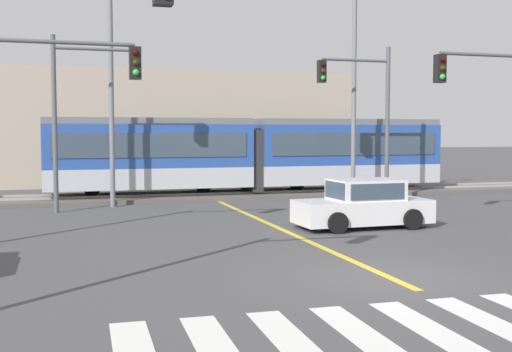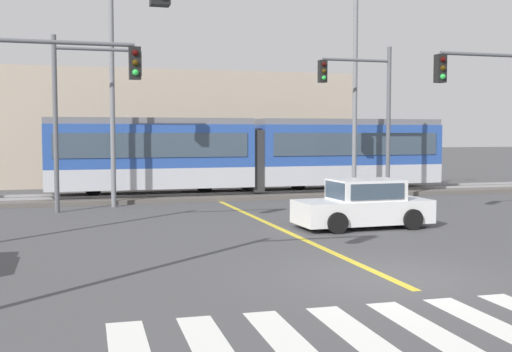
% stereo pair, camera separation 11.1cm
% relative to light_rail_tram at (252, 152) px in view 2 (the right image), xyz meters
% --- Properties ---
extents(ground_plane, '(200.00, 200.00, 0.00)m').
position_rel_light_rail_tram_xyz_m(ground_plane, '(-2.00, -16.96, -2.05)').
color(ground_plane, '#474749').
extents(track_bed, '(120.00, 4.00, 0.18)m').
position_rel_light_rail_tram_xyz_m(track_bed, '(-2.00, 0.01, -1.96)').
color(track_bed, '#56514C').
rests_on(track_bed, ground).
extents(rail_near, '(120.00, 0.08, 0.10)m').
position_rel_light_rail_tram_xyz_m(rail_near, '(-2.00, -0.71, -1.82)').
color(rail_near, '#939399').
rests_on(rail_near, track_bed).
extents(rail_far, '(120.00, 0.08, 0.10)m').
position_rel_light_rail_tram_xyz_m(rail_far, '(-2.00, 0.73, -1.82)').
color(rail_far, '#939399').
rests_on(rail_far, track_bed).
extents(light_rail_tram, '(18.50, 2.64, 3.43)m').
position_rel_light_rail_tram_xyz_m(light_rail_tram, '(0.00, 0.00, 0.00)').
color(light_rail_tram, '#B7BAC1').
rests_on(light_rail_tram, track_bed).
extents(crosswalk_stripe_0, '(0.64, 2.81, 0.01)m').
position_rel_light_rail_tram_xyz_m(crosswalk_stripe_0, '(-7.49, -20.02, -2.04)').
color(crosswalk_stripe_0, silver).
rests_on(crosswalk_stripe_0, ground).
extents(crosswalk_stripe_1, '(0.64, 2.81, 0.01)m').
position_rel_light_rail_tram_xyz_m(crosswalk_stripe_1, '(-6.39, -20.05, -2.04)').
color(crosswalk_stripe_1, silver).
rests_on(crosswalk_stripe_1, ground).
extents(crosswalk_stripe_2, '(0.64, 2.81, 0.01)m').
position_rel_light_rail_tram_xyz_m(crosswalk_stripe_2, '(-5.29, -20.08, -2.04)').
color(crosswalk_stripe_2, silver).
rests_on(crosswalk_stripe_2, ground).
extents(crosswalk_stripe_3, '(0.64, 2.81, 0.01)m').
position_rel_light_rail_tram_xyz_m(crosswalk_stripe_3, '(-4.19, -20.11, -2.04)').
color(crosswalk_stripe_3, silver).
rests_on(crosswalk_stripe_3, ground).
extents(crosswalk_stripe_4, '(0.64, 2.81, 0.01)m').
position_rel_light_rail_tram_xyz_m(crosswalk_stripe_4, '(-3.09, -20.14, -2.04)').
color(crosswalk_stripe_4, silver).
rests_on(crosswalk_stripe_4, ground).
extents(crosswalk_stripe_5, '(0.64, 2.81, 0.01)m').
position_rel_light_rail_tram_xyz_m(crosswalk_stripe_5, '(-2.00, -20.17, -2.04)').
color(crosswalk_stripe_5, silver).
rests_on(crosswalk_stripe_5, ground).
extents(lane_centre_line, '(0.20, 16.17, 0.01)m').
position_rel_light_rail_tram_xyz_m(lane_centre_line, '(-2.00, -10.08, -2.05)').
color(lane_centre_line, gold).
rests_on(lane_centre_line, ground).
extents(sedan_crossing, '(4.24, 2.00, 1.52)m').
position_rel_light_rail_tram_xyz_m(sedan_crossing, '(0.56, -10.56, -1.35)').
color(sedan_crossing, silver).
rests_on(sedan_crossing, ground).
extents(traffic_light_near_left, '(3.75, 0.38, 6.40)m').
position_rel_light_rail_tram_xyz_m(traffic_light_near_left, '(-9.02, -17.90, 2.19)').
color(traffic_light_near_left, '#515459').
rests_on(traffic_light_near_left, ground).
extents(traffic_light_mid_left, '(4.25, 0.38, 5.88)m').
position_rel_light_rail_tram_xyz_m(traffic_light_mid_left, '(-8.94, -10.42, 1.86)').
color(traffic_light_mid_left, '#515459').
rests_on(traffic_light_mid_left, ground).
extents(traffic_light_far_left, '(3.25, 0.38, 6.54)m').
position_rel_light_rail_tram_xyz_m(traffic_light_far_left, '(-7.65, -3.89, 2.20)').
color(traffic_light_far_left, '#515459').
rests_on(traffic_light_far_left, ground).
extents(traffic_light_far_right, '(3.25, 0.38, 6.54)m').
position_rel_light_rail_tram_xyz_m(traffic_light_far_right, '(3.72, -4.30, 2.15)').
color(traffic_light_far_right, '#515459').
rests_on(traffic_light_far_right, ground).
extents(traffic_light_mid_right, '(4.25, 0.38, 5.86)m').
position_rel_light_rail_tram_xyz_m(traffic_light_mid_right, '(5.79, -10.48, 1.90)').
color(traffic_light_mid_right, '#515459').
rests_on(traffic_light_mid_right, ground).
extents(street_lamp_centre, '(2.38, 0.28, 8.80)m').
position_rel_light_rail_tram_xyz_m(street_lamp_centre, '(-6.30, -2.62, 2.96)').
color(street_lamp_centre, slate).
rests_on(street_lamp_centre, ground).
extents(street_lamp_east, '(1.90, 0.28, 9.62)m').
position_rel_light_rail_tram_xyz_m(street_lamp_east, '(3.88, -3.12, 3.31)').
color(street_lamp_east, slate).
rests_on(street_lamp_east, ground).
extents(building_backdrop_far, '(27.40, 6.00, 6.45)m').
position_rel_light_rail_tram_xyz_m(building_backdrop_far, '(-5.49, 9.57, 1.18)').
color(building_backdrop_far, tan).
rests_on(building_backdrop_far, ground).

